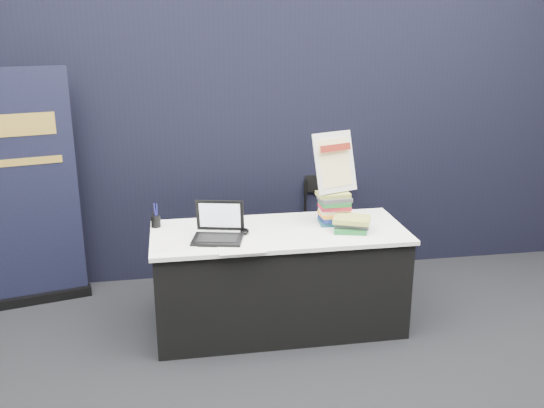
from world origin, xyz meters
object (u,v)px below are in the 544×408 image
(pullup_banner, at_px, (29,204))
(display_table, at_px, (279,279))
(laptop, at_px, (217,231))
(stacking_chair, at_px, (330,223))
(book_stack_short, at_px, (351,224))
(info_sign, at_px, (335,163))
(book_stack_tall, at_px, (334,208))

(pullup_banner, bearing_deg, display_table, -34.63)
(laptop, bearing_deg, stacking_chair, 54.42)
(display_table, height_order, book_stack_short, book_stack_short)
(laptop, height_order, book_stack_short, laptop)
(info_sign, bearing_deg, laptop, 173.24)
(laptop, xyz_separation_m, info_sign, (0.87, 0.21, 0.39))
(laptop, bearing_deg, book_stack_short, 13.46)
(laptop, relative_size, book_stack_short, 1.34)
(display_table, relative_size, pullup_banner, 0.97)
(laptop, bearing_deg, display_table, 25.15)
(book_stack_short, xyz_separation_m, info_sign, (-0.07, 0.21, 0.39))
(laptop, bearing_deg, pullup_banner, 162.66)
(book_stack_tall, relative_size, book_stack_short, 0.83)
(pullup_banner, bearing_deg, info_sign, -28.04)
(display_table, height_order, book_stack_tall, book_stack_tall)
(laptop, xyz_separation_m, pullup_banner, (-1.37, 0.81, 0.01))
(display_table, relative_size, laptop, 4.79)
(display_table, height_order, stacking_chair, stacking_chair)
(book_stack_tall, xyz_separation_m, pullup_banner, (-2.25, 0.63, -0.05))
(laptop, xyz_separation_m, stacking_chair, (1.05, 0.92, -0.32))
(laptop, height_order, info_sign, info_sign)
(book_stack_tall, distance_m, pullup_banner, 2.33)
(stacking_chair, bearing_deg, display_table, -114.71)
(info_sign, bearing_deg, display_table, 175.10)
(laptop, distance_m, book_stack_tall, 0.90)
(display_table, distance_m, info_sign, 0.93)
(stacking_chair, bearing_deg, book_stack_tall, -91.85)
(info_sign, relative_size, stacking_chair, 0.51)
(laptop, distance_m, pullup_banner, 1.59)
(info_sign, height_order, stacking_chair, info_sign)
(book_stack_short, height_order, info_sign, info_sign)
(book_stack_short, bearing_deg, laptop, -179.76)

